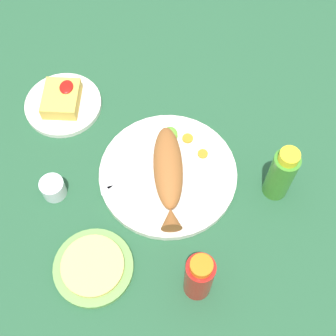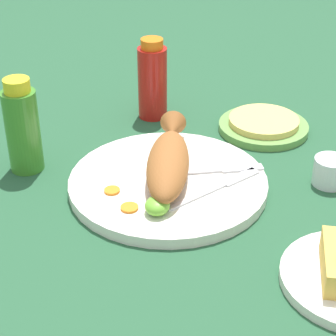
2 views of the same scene
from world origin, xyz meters
name	(u,v)px [view 1 (image 1 of 2)]	position (x,y,z in m)	size (l,w,h in m)	color
ground_plane	(168,176)	(0.00, 0.00, 0.00)	(4.00, 4.00, 0.00)	#235133
main_plate	(168,174)	(0.00, 0.00, 0.01)	(0.32, 0.32, 0.02)	white
fried_fish	(168,173)	(-0.02, 0.00, 0.04)	(0.26, 0.09, 0.05)	#935628
fork_near	(135,184)	(-0.04, 0.07, 0.02)	(0.07, 0.18, 0.00)	silver
fork_far	(132,166)	(0.01, 0.08, 0.02)	(0.15, 0.14, 0.00)	silver
carrot_slice_near	(203,154)	(0.05, -0.08, 0.02)	(0.02, 0.02, 0.00)	orange
carrot_slice_mid	(188,138)	(0.09, -0.04, 0.02)	(0.03, 0.03, 0.00)	orange
lime_wedge_main	(172,135)	(0.10, 0.00, 0.03)	(0.04, 0.04, 0.02)	#6BB233
hot_sauce_bottle_red	(199,277)	(-0.26, -0.07, 0.08)	(0.06, 0.06, 0.16)	#B21914
hot_sauce_bottle_green	(281,174)	(-0.02, -0.25, 0.08)	(0.06, 0.06, 0.16)	#3D8428
salt_cup	(53,189)	(-0.06, 0.26, 0.02)	(0.06, 0.06, 0.05)	silver
side_plate_fries	(63,105)	(0.19, 0.28, 0.01)	(0.19, 0.19, 0.01)	white
fries_pile	(62,98)	(0.19, 0.28, 0.03)	(0.11, 0.09, 0.04)	gold
tortilla_plate	(94,267)	(-0.23, 0.15, 0.01)	(0.17, 0.17, 0.01)	#6B9E4C
tortilla_stack	(93,266)	(-0.23, 0.15, 0.02)	(0.13, 0.13, 0.01)	#E0C666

